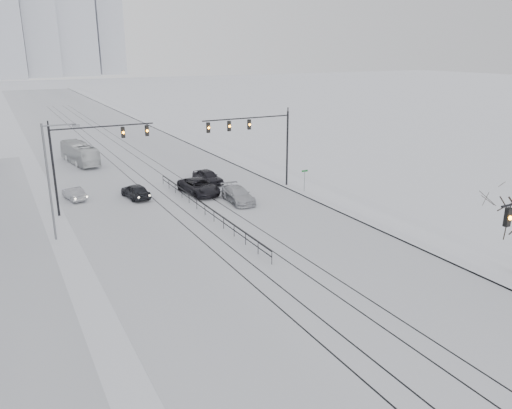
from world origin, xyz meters
name	(u,v)px	position (x,y,z in m)	size (l,w,h in m)	color
road	(123,155)	(0.00, 60.00, 0.01)	(22.00, 260.00, 0.02)	silver
sidewalk_east	(212,146)	(13.50, 60.00, 0.08)	(5.00, 260.00, 0.16)	white
curb	(197,147)	(11.05, 60.00, 0.06)	(0.10, 260.00, 0.12)	gray
tram_rails	(169,188)	(0.00, 40.00, 0.02)	(5.30, 180.00, 0.01)	black
skyline	(22,13)	(5.02, 273.63, 30.65)	(96.00, 48.00, 72.00)	#9A9EA9
traffic_mast_ne	(259,135)	(8.15, 34.99, 5.76)	(9.60, 0.37, 8.00)	black
traffic_mast_nw	(88,151)	(-8.52, 36.00, 5.57)	(9.10, 0.37, 8.00)	black
street_light_west	(52,174)	(-12.20, 30.00, 5.21)	(2.73, 0.25, 9.00)	#595B60
median_fence	(205,210)	(0.00, 30.00, 0.53)	(0.06, 24.00, 1.00)	black
street_sign	(305,178)	(11.80, 32.00, 1.61)	(0.70, 0.06, 2.40)	#595B60
sedan_sb_inner	(135,191)	(-4.06, 38.08, 0.74)	(1.74, 4.32, 1.47)	black
sedan_sb_outer	(74,194)	(-9.51, 40.44, 0.62)	(1.31, 3.75, 1.24)	gray
sedan_nb_front	(199,187)	(2.05, 36.56, 0.79)	(2.61, 5.65, 1.57)	black
sedan_nb_right	(238,195)	(4.32, 32.18, 0.73)	(2.05, 5.04, 1.46)	#A9ABB1
sedan_nb_far	(208,177)	(4.43, 39.96, 0.76)	(1.80, 4.48, 1.53)	black
box_truck	(80,153)	(-6.24, 56.89, 1.32)	(2.23, 9.51, 2.65)	silver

